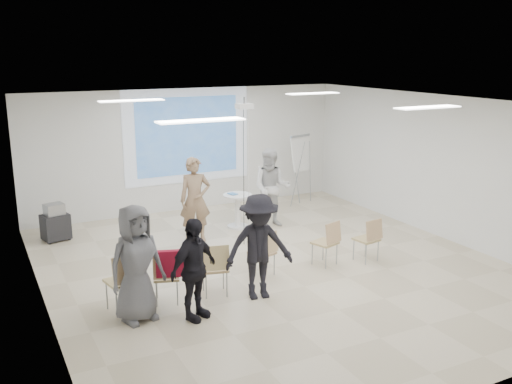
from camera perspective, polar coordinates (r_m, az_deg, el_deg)
name	(u,v)px	position (r m, az deg, el deg)	size (l,w,h in m)	color
floor	(276,270)	(10.62, 1.98, -7.76)	(8.00, 9.00, 0.10)	beige
ceiling	(277,100)	(9.90, 2.13, 9.16)	(8.00, 9.00, 0.10)	white
wall_back	(187,150)	(14.21, -6.91, 4.23)	(8.00, 0.10, 3.00)	silver
wall_left	(35,217)	(8.97, -21.23, -2.39)	(0.10, 9.00, 3.00)	silver
wall_right	(445,167)	(12.58, 18.42, 2.35)	(0.10, 9.00, 3.00)	silver
projection_halo	(188,136)	(14.10, -6.86, 5.60)	(3.20, 0.01, 2.30)	silver
projection_image	(188,136)	(14.08, -6.84, 5.59)	(2.60, 0.01, 1.90)	#3166A9
pedestal_table	(238,209)	(12.75, -1.85, -1.68)	(0.77, 0.77, 0.80)	white
player_left	(195,194)	(11.79, -6.12, -0.22)	(0.73, 0.50, 2.01)	#927459
player_right	(272,184)	(12.77, 1.57, 0.84)	(0.94, 0.75, 1.96)	silver
controller_left	(198,176)	(12.01, -5.79, 1.61)	(0.04, 0.12, 0.04)	white
controller_right	(259,167)	(12.83, 0.33, 2.47)	(0.04, 0.12, 0.04)	silver
chair_far_left	(124,278)	(8.89, -13.09, -8.34)	(0.52, 0.55, 0.95)	#CFB677
chair_left_mid	(166,274)	(9.06, -8.96, -8.09)	(0.51, 0.53, 0.85)	tan
chair_left_inner	(215,265)	(9.25, -4.09, -7.31)	(0.51, 0.54, 0.89)	tan
chair_center	(265,250)	(10.03, 0.89, -5.80)	(0.49, 0.51, 0.82)	tan
chair_right_inner	(328,240)	(10.58, 7.22, -4.75)	(0.51, 0.53, 0.85)	tan
chair_right_far	(369,236)	(10.89, 11.27, -4.38)	(0.45, 0.48, 0.85)	tan
red_jacket	(170,264)	(8.86, -8.57, -7.09)	(0.44, 0.10, 0.42)	maroon
laptop	(214,266)	(9.36, -4.20, -7.38)	(0.33, 0.24, 0.03)	black
audience_left	(193,262)	(8.40, -6.28, -6.99)	(1.03, 0.62, 1.77)	black
audience_mid	(259,240)	(9.03, 0.30, -4.82)	(1.26, 0.69, 1.94)	black
audience_outer	(136,257)	(8.47, -11.94, -6.34)	(0.96, 0.63, 1.97)	slate
flipchart_easel	(301,154)	(14.57, 4.53, 3.86)	(0.76, 0.59, 1.81)	#93969B
av_cart	(55,223)	(12.65, -19.43, -2.99)	(0.61, 0.53, 0.79)	black
ceiling_projector	(244,113)	(11.29, -1.16, 7.92)	(0.30, 0.25, 3.00)	white
fluor_panel_nw	(131,101)	(11.01, -12.35, 8.92)	(1.20, 0.30, 0.02)	white
fluor_panel_ne	(313,93)	(12.64, 5.70, 9.78)	(1.20, 0.30, 0.02)	white
fluor_panel_sw	(201,121)	(7.70, -5.53, 7.12)	(1.20, 0.30, 0.02)	white
fluor_panel_se	(428,107)	(9.88, 16.79, 8.11)	(1.20, 0.30, 0.02)	white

